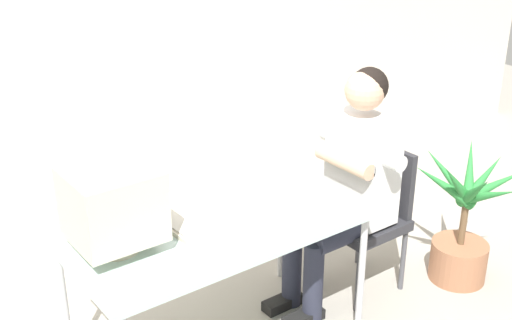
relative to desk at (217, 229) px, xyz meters
The scene contains 7 objects.
wall_back 1.64m from the desk, 77.91° to the left, with size 8.00×0.10×3.00m, color beige.
desk is the anchor object (origin of this frame).
crt_monitor 0.56m from the desk, behind, with size 0.38×0.35×0.38m.
keyboard 0.18m from the desk, behind, with size 0.17×0.42×0.03m.
office_chair 1.05m from the desk, ahead, with size 0.42×0.42×0.85m.
person_seated 0.85m from the desk, ahead, with size 0.70×0.58×1.33m.
potted_plant 1.58m from the desk, 12.20° to the right, with size 0.62×0.65×0.84m.
Camera 1 is at (-1.52, -2.37, 2.26)m, focal length 47.07 mm.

